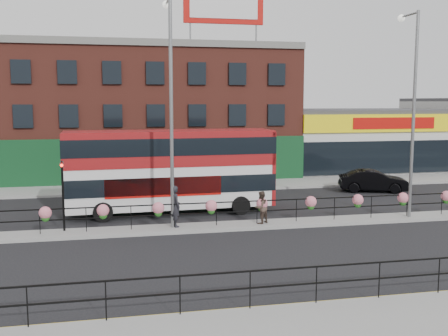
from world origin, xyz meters
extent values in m
plane|color=black|center=(0.00, 0.00, 0.00)|extent=(120.00, 120.00, 0.00)
cube|color=gray|center=(0.00, -12.00, 0.07)|extent=(60.00, 4.00, 0.15)
cube|color=gray|center=(0.00, 12.00, 0.07)|extent=(60.00, 4.00, 0.15)
cube|color=gray|center=(0.00, 0.00, 0.07)|extent=(60.00, 1.60, 0.15)
cube|color=gold|center=(0.00, -9.70, 0.01)|extent=(60.00, 0.10, 0.01)
cube|color=gold|center=(0.00, -9.88, 0.01)|extent=(60.00, 0.10, 0.01)
cube|color=brown|center=(-4.00, 20.00, 5.00)|extent=(25.00, 12.00, 10.00)
cube|color=#3F3F42|center=(-4.00, 20.00, 10.15)|extent=(25.00, 12.00, 0.30)
cube|color=#0E3D1C|center=(-4.00, 13.92, 1.70)|extent=(25.00, 0.25, 3.40)
cube|color=silver|center=(16.00, 20.00, 2.50)|extent=(15.00, 12.00, 5.00)
cube|color=#3F3F42|center=(16.00, 20.00, 5.15)|extent=(15.00, 12.00, 0.30)
cube|color=yellow|center=(16.00, 13.92, 4.30)|extent=(15.00, 0.25, 1.40)
cube|color=#AE0C07|center=(16.00, 13.80, 4.30)|extent=(7.00, 0.10, 0.90)
cube|color=black|center=(16.00, 13.92, 1.60)|extent=(15.00, 0.25, 2.60)
cube|color=#AE0C07|center=(2.50, 15.00, 13.20)|extent=(6.00, 0.25, 3.00)
cube|color=silver|center=(2.50, 14.86, 13.20)|extent=(5.10, 0.04, 2.25)
cylinder|color=slate|center=(0.00, 15.00, 11.00)|extent=(0.12, 0.12, 1.40)
cylinder|color=slate|center=(5.00, 15.00, 11.00)|extent=(0.12, 0.12, 1.40)
cube|color=black|center=(0.00, 0.00, 1.25)|extent=(30.00, 0.05, 0.05)
cube|color=black|center=(0.00, 0.00, 0.76)|extent=(30.00, 0.05, 0.05)
cylinder|color=black|center=(-9.00, 0.00, 0.70)|extent=(0.04, 0.04, 1.10)
cylinder|color=black|center=(-7.00, 0.00, 0.70)|extent=(0.04, 0.04, 1.10)
cylinder|color=black|center=(-5.00, 0.00, 0.70)|extent=(0.04, 0.04, 1.10)
cylinder|color=black|center=(-3.00, 0.00, 0.70)|extent=(0.04, 0.04, 1.10)
cylinder|color=black|center=(-1.00, 0.00, 0.70)|extent=(0.04, 0.04, 1.10)
cylinder|color=black|center=(1.00, 0.00, 0.70)|extent=(0.04, 0.04, 1.10)
cylinder|color=black|center=(3.00, 0.00, 0.70)|extent=(0.04, 0.04, 1.10)
cylinder|color=black|center=(5.00, 0.00, 0.70)|extent=(0.04, 0.04, 1.10)
cylinder|color=black|center=(7.00, 0.00, 0.70)|extent=(0.04, 0.04, 1.10)
cylinder|color=black|center=(9.00, 0.00, 0.70)|extent=(0.04, 0.04, 1.10)
cylinder|color=black|center=(11.00, 0.00, 0.70)|extent=(0.04, 0.04, 1.10)
sphere|color=#DB7385|center=(-8.75, 0.00, 1.10)|extent=(0.56, 0.56, 0.56)
sphere|color=#22631B|center=(-8.75, 0.00, 0.87)|extent=(0.36, 0.36, 0.36)
sphere|color=#DB7385|center=(-6.25, 0.00, 1.10)|extent=(0.56, 0.56, 0.56)
sphere|color=#22631B|center=(-6.25, 0.00, 0.87)|extent=(0.36, 0.36, 0.36)
sphere|color=#DB7385|center=(-3.75, 0.00, 1.10)|extent=(0.56, 0.56, 0.56)
sphere|color=#22631B|center=(-3.75, 0.00, 0.87)|extent=(0.36, 0.36, 0.36)
sphere|color=#DB7385|center=(-1.25, 0.00, 1.10)|extent=(0.56, 0.56, 0.56)
sphere|color=#22631B|center=(-1.25, 0.00, 0.87)|extent=(0.36, 0.36, 0.36)
sphere|color=#DB7385|center=(1.25, 0.00, 1.10)|extent=(0.56, 0.56, 0.56)
sphere|color=#22631B|center=(1.25, 0.00, 0.87)|extent=(0.36, 0.36, 0.36)
sphere|color=#DB7385|center=(3.75, 0.00, 1.10)|extent=(0.56, 0.56, 0.56)
sphere|color=#22631B|center=(3.75, 0.00, 0.87)|extent=(0.36, 0.36, 0.36)
sphere|color=#DB7385|center=(6.25, 0.00, 1.10)|extent=(0.56, 0.56, 0.56)
sphere|color=#22631B|center=(6.25, 0.00, 0.87)|extent=(0.36, 0.36, 0.36)
sphere|color=#DB7385|center=(8.75, 0.00, 1.10)|extent=(0.56, 0.56, 0.56)
sphere|color=#22631B|center=(8.75, 0.00, 0.87)|extent=(0.36, 0.36, 0.36)
sphere|color=#DB7385|center=(11.25, 0.00, 1.10)|extent=(0.56, 0.56, 0.56)
sphere|color=#22631B|center=(11.25, 0.00, 0.87)|extent=(0.36, 0.36, 0.36)
cube|color=black|center=(-2.00, -10.10, 1.25)|extent=(20.00, 0.05, 0.05)
cube|color=black|center=(-2.00, -10.10, 0.76)|extent=(20.00, 0.05, 0.05)
cylinder|color=black|center=(-8.00, -10.10, 0.70)|extent=(0.04, 0.04, 1.10)
cylinder|color=black|center=(-6.00, -10.10, 0.70)|extent=(0.04, 0.04, 1.10)
cylinder|color=black|center=(-4.00, -10.10, 0.70)|extent=(0.04, 0.04, 1.10)
cylinder|color=black|center=(-2.00, -10.10, 0.70)|extent=(0.04, 0.04, 1.10)
cylinder|color=black|center=(0.00, -10.10, 0.70)|extent=(0.04, 0.04, 1.10)
cylinder|color=black|center=(2.00, -10.10, 0.70)|extent=(0.04, 0.04, 1.10)
cylinder|color=black|center=(4.00, -10.10, 0.70)|extent=(0.04, 0.04, 1.10)
cube|color=silver|center=(-2.77, 3.85, 2.39)|extent=(11.04, 2.84, 3.99)
cube|color=maroon|center=(-2.77, 3.85, 3.54)|extent=(11.10, 2.90, 1.79)
cube|color=black|center=(-2.77, 3.85, 1.69)|extent=(11.12, 2.92, 0.90)
cube|color=black|center=(-2.77, 3.85, 3.69)|extent=(11.14, 2.94, 0.90)
cube|color=maroon|center=(-2.77, 3.85, 4.42)|extent=(11.04, 2.84, 0.12)
cube|color=maroon|center=(2.66, 4.02, 2.39)|extent=(0.28, 2.56, 3.99)
cube|color=#AE0C07|center=(-3.22, 2.57, 1.64)|extent=(5.98, 0.23, 1.00)
cylinder|color=black|center=(-6.31, 2.49, 0.50)|extent=(1.01, 0.33, 1.00)
cylinder|color=black|center=(-6.39, 4.98, 0.50)|extent=(1.01, 0.33, 1.00)
cylinder|color=black|center=(0.86, 2.72, 0.50)|extent=(1.01, 0.33, 1.00)
cylinder|color=black|center=(0.78, 5.21, 0.50)|extent=(1.01, 0.33, 1.00)
imported|color=black|center=(11.21, 7.83, 0.74)|extent=(4.14, 5.37, 1.47)
imported|color=black|center=(-2.94, 0.14, 1.13)|extent=(0.95, 0.83, 1.96)
imported|color=#45352C|center=(1.18, -0.06, 0.94)|extent=(1.31, 1.30, 1.57)
cylinder|color=slate|center=(-3.08, 0.05, 5.43)|extent=(0.17, 0.17, 10.57)
cylinder|color=slate|center=(-3.08, 0.85, 10.61)|extent=(0.11, 1.58, 0.11)
sphere|color=silver|center=(-3.08, 1.64, 10.56)|extent=(0.38, 0.38, 0.38)
cylinder|color=slate|center=(9.01, -0.19, 5.29)|extent=(0.16, 0.16, 10.28)
cylinder|color=slate|center=(9.01, 0.58, 10.33)|extent=(0.10, 1.54, 0.10)
sphere|color=silver|center=(9.01, 1.35, 10.28)|extent=(0.37, 0.37, 0.37)
cylinder|color=black|center=(-8.00, 0.40, 1.75)|extent=(0.10, 0.10, 3.20)
imported|color=black|center=(-8.00, 0.40, 3.35)|extent=(0.15, 0.18, 0.90)
sphere|color=#FF190C|center=(-8.00, 0.28, 3.17)|extent=(0.14, 0.14, 0.14)
camera|label=1|loc=(-5.67, -23.94, 6.02)|focal=42.00mm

